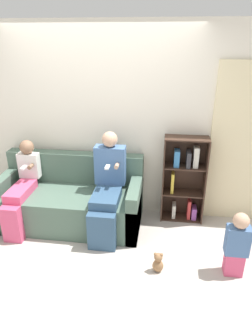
{
  "coord_description": "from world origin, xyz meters",
  "views": [
    {
      "loc": [
        0.85,
        -2.86,
        2.34
      ],
      "look_at": [
        0.38,
        0.57,
        0.82
      ],
      "focal_mm": 32.0,
      "sensor_mm": 36.0,
      "label": 1
    }
  ],
  "objects_px": {
    "child_seated": "(22,187)",
    "teddy_bear": "(158,263)",
    "bookshelf": "(184,179)",
    "adult_seated": "(107,185)",
    "couch": "(71,201)",
    "toddler_standing": "(237,244)"
  },
  "relations": [
    {
      "from": "child_seated",
      "to": "teddy_bear",
      "type": "xyz_separation_m",
      "value": [
        1.8,
        -0.65,
        -0.46
      ]
    },
    {
      "from": "child_seated",
      "to": "bookshelf",
      "type": "xyz_separation_m",
      "value": [
        2.08,
        0.48,
        0.02
      ]
    },
    {
      "from": "adult_seated",
      "to": "teddy_bear",
      "type": "bearing_deg",
      "value": -45.73
    },
    {
      "from": "couch",
      "to": "teddy_bear",
      "type": "bearing_deg",
      "value": -34.04
    },
    {
      "from": "couch",
      "to": "bookshelf",
      "type": "relative_size",
      "value": 1.6
    },
    {
      "from": "couch",
      "to": "toddler_standing",
      "type": "height_order",
      "value": "couch"
    },
    {
      "from": "toddler_standing",
      "to": "adult_seated",
      "type": "bearing_deg",
      "value": 157.58
    },
    {
      "from": "adult_seated",
      "to": "teddy_bear",
      "type": "height_order",
      "value": "adult_seated"
    },
    {
      "from": "couch",
      "to": "toddler_standing",
      "type": "bearing_deg",
      "value": -20.03
    },
    {
      "from": "couch",
      "to": "toddler_standing",
      "type": "relative_size",
      "value": 2.53
    },
    {
      "from": "child_seated",
      "to": "bookshelf",
      "type": "distance_m",
      "value": 2.13
    },
    {
      "from": "couch",
      "to": "child_seated",
      "type": "xyz_separation_m",
      "value": [
        -0.58,
        -0.16,
        0.26
      ]
    },
    {
      "from": "teddy_bear",
      "to": "toddler_standing",
      "type": "bearing_deg",
      "value": 6.18
    },
    {
      "from": "couch",
      "to": "adult_seated",
      "type": "height_order",
      "value": "adult_seated"
    },
    {
      "from": "toddler_standing",
      "to": "teddy_bear",
      "type": "xyz_separation_m",
      "value": [
        -0.8,
        -0.09,
        -0.27
      ]
    },
    {
      "from": "child_seated",
      "to": "bookshelf",
      "type": "bearing_deg",
      "value": 12.98
    },
    {
      "from": "adult_seated",
      "to": "bookshelf",
      "type": "relative_size",
      "value": 1.08
    },
    {
      "from": "adult_seated",
      "to": "couch",
      "type": "bearing_deg",
      "value": 166.94
    },
    {
      "from": "adult_seated",
      "to": "child_seated",
      "type": "bearing_deg",
      "value": -177.93
    },
    {
      "from": "child_seated",
      "to": "teddy_bear",
      "type": "bearing_deg",
      "value": -20.01
    },
    {
      "from": "toddler_standing",
      "to": "teddy_bear",
      "type": "bearing_deg",
      "value": -173.82
    },
    {
      "from": "couch",
      "to": "toddler_standing",
      "type": "distance_m",
      "value": 2.14
    }
  ]
}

